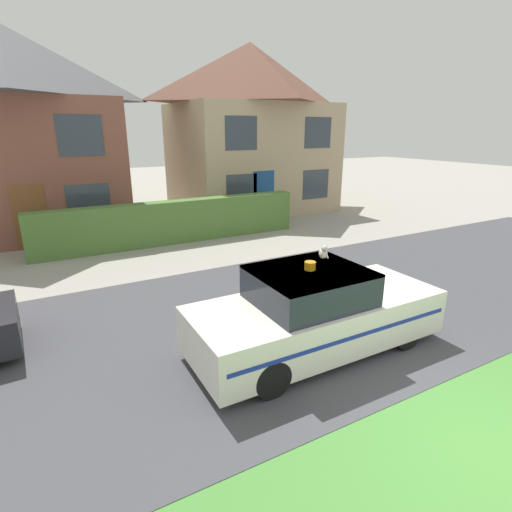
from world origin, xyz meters
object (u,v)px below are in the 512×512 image
(house_left, at_px, (17,132))
(cat, at_px, (324,253))
(police_car, at_px, (315,313))
(house_right, at_px, (250,128))

(house_left, bearing_deg, cat, -70.66)
(police_car, height_order, cat, cat)
(house_right, bearing_deg, cat, -112.83)
(cat, bearing_deg, house_right, -171.94)
(house_right, bearing_deg, police_car, -113.31)
(cat, xyz_separation_m, house_left, (-4.37, 12.46, 1.89))
(house_left, distance_m, house_right, 9.59)
(police_car, distance_m, cat, 1.08)
(police_car, xyz_separation_m, house_left, (-4.24, 12.48, 2.96))
(police_car, xyz_separation_m, cat, (0.13, 0.02, 1.07))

